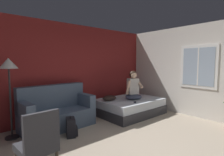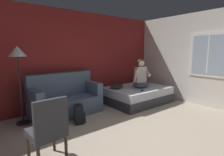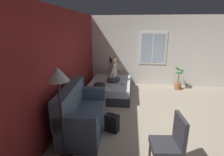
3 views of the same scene
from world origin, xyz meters
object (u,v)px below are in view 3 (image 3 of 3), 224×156
(person_seated, at_px, (113,71))
(floor_lamp, at_px, (58,84))
(throw_pillow, at_px, (99,85))
(potted_plant, at_px, (178,81))
(backpack, at_px, (112,123))
(bed, at_px, (110,88))
(cell_phone, at_px, (122,84))
(side_chair, at_px, (170,142))
(couch, at_px, (81,114))

(person_seated, xyz_separation_m, floor_lamp, (-3.22, 0.51, 0.59))
(throw_pillow, distance_m, potted_plant, 3.12)
(backpack, distance_m, potted_plant, 3.73)
(bed, xyz_separation_m, cell_phone, (-0.25, -0.42, 0.25))
(side_chair, bearing_deg, person_seated, 21.31)
(bed, relative_size, backpack, 4.22)
(bed, relative_size, potted_plant, 2.27)
(potted_plant, bearing_deg, cell_phone, 118.46)
(side_chair, xyz_separation_m, throw_pillow, (2.57, 1.61, 0.02))
(person_seated, distance_m, floor_lamp, 3.31)
(backpack, bearing_deg, couch, 91.56)
(cell_phone, bearing_deg, floor_lamp, 30.40)
(throw_pillow, bearing_deg, backpack, -159.79)
(bed, relative_size, throw_pillow, 4.03)
(bed, height_order, floor_lamp, floor_lamp)
(couch, relative_size, cell_phone, 12.12)
(bed, xyz_separation_m, side_chair, (-3.19, -1.36, 0.30))
(person_seated, relative_size, cell_phone, 6.08)
(couch, bearing_deg, side_chair, -119.58)
(side_chair, bearing_deg, cell_phone, 17.55)
(couch, xyz_separation_m, cell_phone, (1.95, -0.82, 0.09))
(bed, distance_m, throw_pillow, 0.74)
(throw_pillow, bearing_deg, side_chair, -147.89)
(floor_lamp, bearing_deg, couch, -0.90)
(cell_phone, bearing_deg, side_chair, 63.85)
(couch, relative_size, throw_pillow, 3.64)
(couch, xyz_separation_m, side_chair, (-0.99, -1.75, 0.14))
(throw_pillow, bearing_deg, person_seated, -28.59)
(side_chair, relative_size, backpack, 2.14)
(bed, xyz_separation_m, potted_plant, (0.86, -2.47, 0.07))
(floor_lamp, bearing_deg, potted_plant, -35.48)
(person_seated, xyz_separation_m, potted_plant, (0.83, -2.38, -0.53))
(potted_plant, bearing_deg, bed, 109.27)
(couch, distance_m, side_chair, 2.02)
(side_chair, bearing_deg, backpack, 45.75)
(couch, height_order, side_chair, couch)
(bed, height_order, couch, couch)
(person_seated, bearing_deg, potted_plant, -70.81)
(backpack, xyz_separation_m, floor_lamp, (-1.01, 0.73, 1.24))
(floor_lamp, bearing_deg, side_chair, -90.22)
(potted_plant, bearing_deg, throw_pillow, 118.45)
(throw_pillow, xyz_separation_m, floor_lamp, (-2.56, 0.15, 0.88))
(backpack, bearing_deg, person_seated, 5.64)
(backpack, bearing_deg, floor_lamp, 144.16)
(couch, bearing_deg, floor_lamp, 179.10)
(bed, distance_m, side_chair, 3.48)
(couch, relative_size, side_chair, 1.78)
(person_seated, relative_size, potted_plant, 1.03)
(throw_pillow, distance_m, cell_phone, 0.78)
(bed, relative_size, couch, 1.11)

